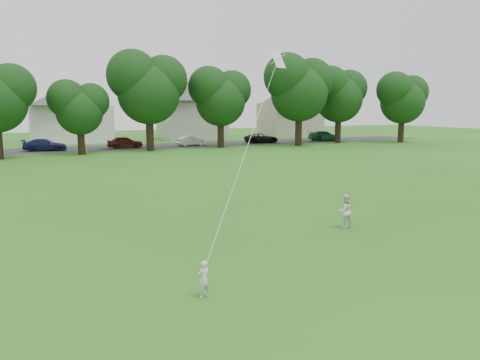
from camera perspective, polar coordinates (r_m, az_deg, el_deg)
name	(u,v)px	position (r m, az deg, el deg)	size (l,w,h in m)	color
ground	(278,275)	(12.76, 4.71, -11.48)	(160.00, 160.00, 0.00)	#226216
street	(82,149)	(52.87, -18.72, 3.63)	(90.00, 7.00, 0.01)	#2D2D30
toddler	(204,279)	(11.23, -4.43, -11.94)	(0.33, 0.21, 0.90)	silver
older_boy	(345,211)	(17.69, 12.65, -3.73)	(0.62, 0.48, 1.27)	silver
kite	(251,135)	(15.25, 1.39, 5.48)	(3.59, 4.12, 11.38)	white
tree_row	(127,87)	(47.28, -13.56, 10.95)	(79.82, 8.84, 10.69)	black
parked_cars	(107,143)	(52.19, -15.86, 4.36)	(65.56, 2.41, 1.29)	black
house_row	(53,104)	(62.47, -21.85, 8.60)	(76.61, 13.73, 10.37)	beige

